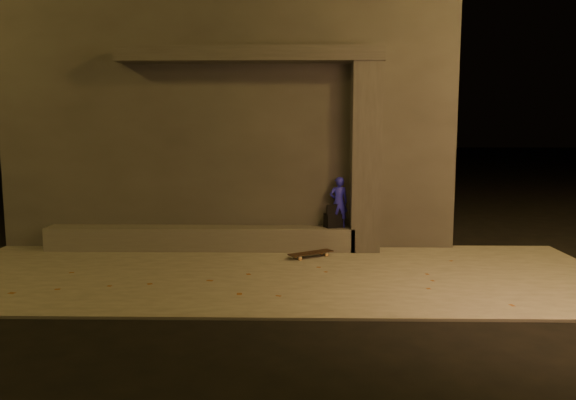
{
  "coord_description": "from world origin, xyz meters",
  "views": [
    {
      "loc": [
        0.42,
        -7.03,
        2.43
      ],
      "look_at": [
        0.25,
        2.0,
        1.25
      ],
      "focal_mm": 35.0,
      "sensor_mm": 36.0,
      "label": 1
    }
  ],
  "objects_px": {
    "skateboarder": "(339,202)",
    "backpack": "(333,219)",
    "skateboard": "(311,253)",
    "column": "(365,158)"
  },
  "relations": [
    {
      "from": "column",
      "to": "skateboard",
      "type": "distance_m",
      "value": 2.12
    },
    {
      "from": "skateboarder",
      "to": "skateboard",
      "type": "distance_m",
      "value": 1.21
    },
    {
      "from": "backpack",
      "to": "skateboard",
      "type": "bearing_deg",
      "value": -147.21
    },
    {
      "from": "skateboarder",
      "to": "backpack",
      "type": "bearing_deg",
      "value": -8.96
    },
    {
      "from": "skateboarder",
      "to": "skateboard",
      "type": "bearing_deg",
      "value": 40.93
    },
    {
      "from": "column",
      "to": "skateboard",
      "type": "height_order",
      "value": "column"
    },
    {
      "from": "column",
      "to": "skateboarder",
      "type": "distance_m",
      "value": 0.99
    },
    {
      "from": "column",
      "to": "skateboard",
      "type": "bearing_deg",
      "value": -148.18
    },
    {
      "from": "skateboarder",
      "to": "backpack",
      "type": "relative_size",
      "value": 2.13
    },
    {
      "from": "skateboarder",
      "to": "backpack",
      "type": "height_order",
      "value": "skateboarder"
    }
  ]
}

